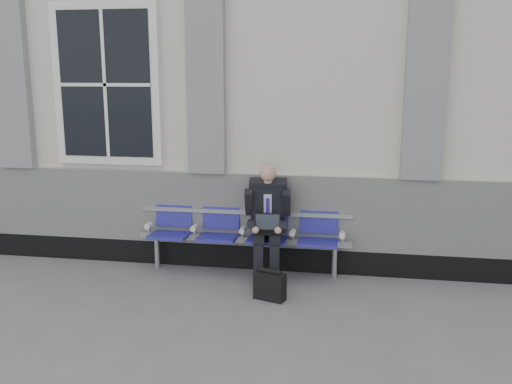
# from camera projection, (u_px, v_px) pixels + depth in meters

# --- Properties ---
(ground) EXTENTS (70.00, 70.00, 0.00)m
(ground) POSITION_uv_depth(u_px,v_px,m) (30.00, 303.00, 6.06)
(ground) COLOR slate
(ground) RESTS_ON ground
(station_building) EXTENTS (14.40, 4.40, 4.49)m
(station_building) POSITION_uv_depth(u_px,v_px,m) (139.00, 83.00, 8.94)
(station_building) COLOR beige
(station_building) RESTS_ON ground
(bench) EXTENTS (2.60, 0.47, 0.91)m
(bench) POSITION_uv_depth(u_px,v_px,m) (244.00, 228.00, 6.88)
(bench) COLOR #9EA0A3
(bench) RESTS_ON ground
(businessman) EXTENTS (0.56, 0.75, 1.36)m
(businessman) POSITION_uv_depth(u_px,v_px,m) (268.00, 217.00, 6.66)
(businessman) COLOR black
(businessman) RESTS_ON ground
(briefcase) EXTENTS (0.36, 0.24, 0.35)m
(briefcase) POSITION_uv_depth(u_px,v_px,m) (270.00, 285.00, 6.12)
(briefcase) COLOR black
(briefcase) RESTS_ON ground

